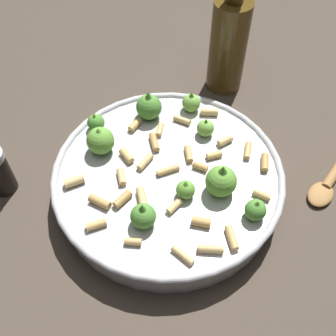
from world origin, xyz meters
The scene contains 3 objects.
ground_plane centered at (0.00, 0.00, 0.00)m, with size 2.40×2.40×0.00m, color #42382D.
cooking_pan centered at (0.00, 0.00, 0.03)m, with size 0.35×0.35×0.10m.
olive_oil_bottle centered at (0.26, -0.09, 0.09)m, with size 0.07×0.07×0.22m.
Camera 1 is at (-0.37, -0.02, 0.53)m, focal length 43.91 mm.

